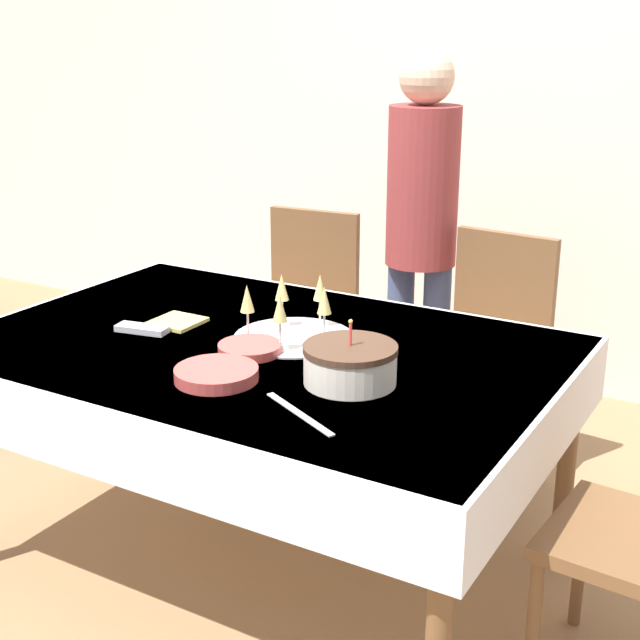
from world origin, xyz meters
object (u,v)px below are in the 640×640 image
at_px(champagne_tray, 292,317).
at_px(plate_stack_dessert, 250,348).
at_px(dining_chair_far_left, 303,316).
at_px(plate_stack_main, 216,374).
at_px(gift_bag, 14,406).
at_px(person_standing, 422,217).
at_px(birthday_cake, 350,364).
at_px(dining_chair_far_right, 488,350).

height_order(champagne_tray, plate_stack_dessert, champagne_tray).
bearing_deg(champagne_tray, dining_chair_far_left, 119.28).
height_order(plate_stack_main, gift_bag, plate_stack_main).
bearing_deg(person_standing, birthday_cake, -74.60).
height_order(dining_chair_far_left, birthday_cake, dining_chair_far_left).
bearing_deg(plate_stack_main, person_standing, 90.19).
relative_size(plate_stack_dessert, gift_bag, 0.61).
bearing_deg(gift_bag, person_standing, 30.04).
height_order(plate_stack_dessert, gift_bag, plate_stack_dessert).
relative_size(birthday_cake, champagne_tray, 0.69).
relative_size(dining_chair_far_left, gift_bag, 3.06).
bearing_deg(plate_stack_dessert, dining_chair_far_left, 112.93).
distance_m(birthday_cake, gift_bag, 1.95).
bearing_deg(birthday_cake, champagne_tray, 144.96).
height_order(birthday_cake, person_standing, person_standing).
xyz_separation_m(champagne_tray, plate_stack_main, (0.00, -0.40, -0.05)).
relative_size(dining_chair_far_right, person_standing, 0.59).
relative_size(person_standing, gift_bag, 5.15).
bearing_deg(dining_chair_far_left, plate_stack_main, -69.20).
xyz_separation_m(dining_chair_far_left, birthday_cake, (0.79, -1.06, 0.30)).
distance_m(champagne_tray, plate_stack_dessert, 0.19).
distance_m(plate_stack_dessert, gift_bag, 1.59).
xyz_separation_m(plate_stack_dessert, gift_bag, (-1.43, 0.30, -0.62)).
xyz_separation_m(dining_chair_far_right, plate_stack_main, (-0.35, -1.22, 0.26)).
xyz_separation_m(dining_chair_far_right, champagne_tray, (-0.35, -0.83, 0.31)).
distance_m(dining_chair_far_left, dining_chair_far_right, 0.82).
relative_size(dining_chair_far_right, birthday_cake, 3.70).
bearing_deg(birthday_cake, dining_chair_far_left, 126.82).
distance_m(dining_chair_far_right, gift_bag, 1.99).
bearing_deg(birthday_cake, dining_chair_far_right, 88.62).
height_order(dining_chair_far_left, gift_bag, dining_chair_far_left).
relative_size(birthday_cake, person_standing, 0.16).
relative_size(champagne_tray, plate_stack_main, 1.62).
height_order(birthday_cake, plate_stack_main, birthday_cake).
bearing_deg(plate_stack_main, birthday_cake, 27.04).
xyz_separation_m(champagne_tray, plate_stack_dessert, (-0.04, -0.17, -0.05)).
distance_m(birthday_cake, plate_stack_dessert, 0.37).
distance_m(birthday_cake, plate_stack_main, 0.37).
height_order(champagne_tray, gift_bag, champagne_tray).
xyz_separation_m(dining_chair_far_right, birthday_cake, (-0.03, -1.06, 0.30)).
bearing_deg(plate_stack_dessert, birthday_cake, -8.48).
distance_m(champagne_tray, person_standing, 0.98).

